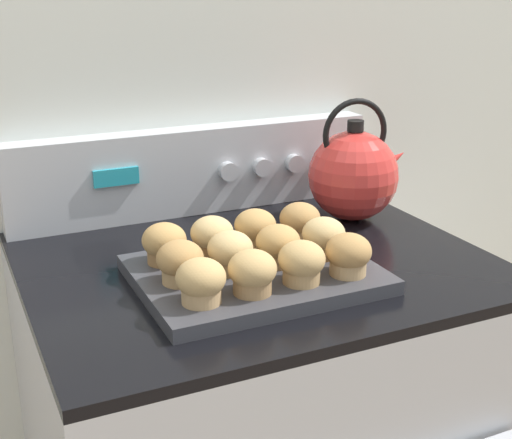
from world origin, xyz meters
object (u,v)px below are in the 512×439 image
muffin_r0_c0 (201,281)px  muffin_r2_c1 (212,236)px  muffin_r0_c1 (252,272)px  muffin_r0_c3 (348,255)px  muffin_r2_c3 (300,222)px  muffin_r1_c3 (324,237)px  tea_kettle (354,174)px  muffin_r2_c0 (164,243)px  muffin_r2_c2 (257,228)px  muffin_r0_c2 (301,263)px  muffin_r1_c0 (180,262)px  muffin_pan (255,274)px  muffin_r1_c1 (230,252)px  muffin_r1_c2 (278,245)px

muffin_r0_c0 → muffin_r2_c1: same height
muffin_r0_c1 → muffin_r2_c1: bearing=89.2°
muffin_r0_c3 → muffin_r2_c3: bearing=88.2°
muffin_r0_c1 → muffin_r1_c3: (0.16, 0.08, 0.00)m
muffin_r2_c3 → tea_kettle: (0.17, 0.11, 0.04)m
muffin_r2_c0 → muffin_r2_c2: bearing=0.9°
muffin_r0_c2 → muffin_r1_c0: 0.17m
muffin_r0_c3 → tea_kettle: (0.18, 0.27, 0.04)m
muffin_pan → muffin_r2_c3: 0.15m
muffin_r0_c0 → muffin_r1_c0: 0.08m
muffin_r2_c2 → muffin_r1_c0: bearing=-152.5°
muffin_r0_c0 → muffin_r0_c3: bearing=-0.3°
muffin_r1_c1 → muffin_r2_c1: (0.00, 0.07, 0.00)m
muffin_r1_c2 → muffin_r2_c2: bearing=87.7°
muffin_r1_c0 → muffin_r1_c3: (0.24, 0.00, 0.00)m
muffin_r0_c0 → muffin_r1_c0: bearing=92.2°
muffin_r1_c0 → muffin_r2_c2: (0.16, 0.08, 0.00)m
muffin_r2_c3 → muffin_r0_c3: bearing=-91.8°
muffin_r2_c1 → muffin_r1_c1: bearing=-90.4°
muffin_r1_c1 → muffin_r2_c2: 0.11m
muffin_pan → muffin_r2_c3: size_ratio=5.17×
muffin_r1_c2 → muffin_r2_c1: 0.11m
muffin_r1_c3 → muffin_r2_c3: size_ratio=1.00×
tea_kettle → muffin_r0_c3: bearing=-123.5°
muffin_r0_c1 → muffin_r1_c2: size_ratio=1.00×
muffin_r0_c1 → muffin_r2_c2: size_ratio=1.00×
muffin_r1_c0 → muffin_r2_c2: bearing=27.5°
muffin_r0_c0 → muffin_r2_c2: 0.22m
muffin_r0_c0 → muffin_r2_c3: same height
muffin_pan → muffin_r1_c1: size_ratio=5.17×
muffin_r1_c1 → muffin_r2_c2: (0.08, 0.08, 0.00)m
muffin_r0_c2 → muffin_r1_c0: same height
muffin_r0_c1 → muffin_r1_c1: size_ratio=1.00×
muffin_pan → muffin_r1_c2: muffin_r1_c2 is taller
muffin_r1_c0 → muffin_r2_c0: (0.00, 0.08, 0.00)m
muffin_r1_c1 → tea_kettle: 0.38m
muffin_r0_c0 → muffin_r2_c2: bearing=45.4°
muffin_pan → muffin_r2_c1: bearing=116.4°
muffin_r1_c0 → muffin_r1_c1: 0.08m
muffin_r0_c3 → muffin_r2_c1: (-0.15, 0.16, 0.00)m
muffin_r1_c0 → muffin_r2_c0: size_ratio=1.00×
muffin_r0_c2 → muffin_r2_c2: 0.16m
muffin_pan → muffin_r2_c3: muffin_r2_c3 is taller
muffin_r0_c2 → tea_kettle: bearing=46.1°
muffin_pan → muffin_r0_c0: muffin_r0_c0 is taller
muffin_r1_c2 → muffin_r2_c2: size_ratio=1.00×
muffin_r0_c0 → muffin_r1_c2: same height
muffin_r1_c0 → muffin_r1_c2: same height
muffin_r0_c0 → muffin_r2_c3: bearing=34.0°
muffin_r2_c0 → muffin_r0_c3: bearing=-34.3°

